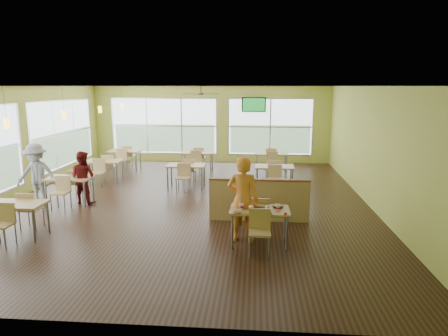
{
  "coord_description": "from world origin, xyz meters",
  "views": [
    {
      "loc": [
        1.89,
        -10.8,
        3.2
      ],
      "look_at": [
        1.12,
        -1.05,
        1.19
      ],
      "focal_mm": 32.0,
      "sensor_mm": 36.0,
      "label": 1
    }
  ],
  "objects_px": {
    "main_table": "(260,215)",
    "man_plaid": "(243,199)",
    "half_wall_divider": "(259,200)",
    "food_basket": "(278,206)"
  },
  "relations": [
    {
      "from": "main_table",
      "to": "man_plaid",
      "type": "height_order",
      "value": "man_plaid"
    },
    {
      "from": "half_wall_divider",
      "to": "man_plaid",
      "type": "bearing_deg",
      "value": -104.71
    },
    {
      "from": "main_table",
      "to": "food_basket",
      "type": "relative_size",
      "value": 6.42
    },
    {
      "from": "half_wall_divider",
      "to": "main_table",
      "type": "bearing_deg",
      "value": -90.0
    },
    {
      "from": "food_basket",
      "to": "man_plaid",
      "type": "bearing_deg",
      "value": 179.76
    },
    {
      "from": "main_table",
      "to": "half_wall_divider",
      "type": "distance_m",
      "value": 1.45
    },
    {
      "from": "man_plaid",
      "to": "food_basket",
      "type": "bearing_deg",
      "value": -170.24
    },
    {
      "from": "half_wall_divider",
      "to": "man_plaid",
      "type": "xyz_separation_m",
      "value": [
        -0.35,
        -1.32,
        0.38
      ]
    },
    {
      "from": "main_table",
      "to": "food_basket",
      "type": "distance_m",
      "value": 0.42
    },
    {
      "from": "food_basket",
      "to": "half_wall_divider",
      "type": "bearing_deg",
      "value": 105.72
    }
  ]
}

